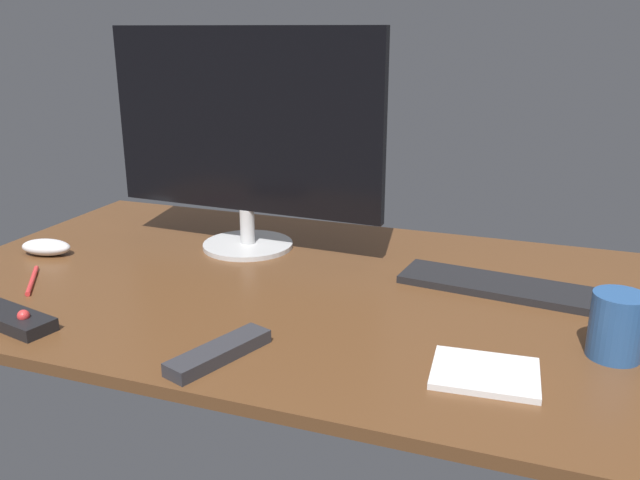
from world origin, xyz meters
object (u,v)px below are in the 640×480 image
object	(u,v)px
keyboard	(497,286)
notepad	(485,373)
tv_remote	(219,352)
monitor	(244,132)
media_remote	(13,319)
pen	(32,280)
coffee_mug	(617,326)
computer_mouse	(46,247)

from	to	relation	value
keyboard	notepad	xyz separation A→B (cm)	(1.69, -33.95, -0.24)
keyboard	tv_remote	distance (cm)	55.34
monitor	notepad	size ratio (longest dim) A/B	4.22
media_remote	pen	distance (cm)	19.71
tv_remote	coffee_mug	xyz separation A→B (cm)	(54.84, 20.71, 3.96)
media_remote	notepad	size ratio (longest dim) A/B	1.17
coffee_mug	pen	xyz separation A→B (cm)	(-103.41, -5.73, -4.55)
tv_remote	keyboard	bearing A→B (deg)	-20.81
tv_remote	notepad	distance (cm)	38.51
tv_remote	pen	xyz separation A→B (cm)	(-48.56, 14.98, -0.59)
notepad	monitor	bearing A→B (deg)	144.42
media_remote	pen	size ratio (longest dim) A/B	1.18
tv_remote	notepad	size ratio (longest dim) A/B	1.19
computer_mouse	tv_remote	distance (cm)	64.54
computer_mouse	media_remote	world-z (taller)	same
media_remote	tv_remote	bearing A→B (deg)	14.74
pen	computer_mouse	bearing A→B (deg)	176.18
keyboard	coffee_mug	world-z (taller)	coffee_mug
monitor	keyboard	distance (cm)	60.67
coffee_mug	notepad	bearing A→B (deg)	-143.82
keyboard	tv_remote	world-z (taller)	tv_remote
keyboard	monitor	bearing A→B (deg)	-179.90
monitor	media_remote	xyz separation A→B (cm)	(-18.60, -49.91, -24.66)
computer_mouse	pen	size ratio (longest dim) A/B	0.75
tv_remote	computer_mouse	bearing A→B (deg)	82.85
tv_remote	notepad	bearing A→B (deg)	-58.11
media_remote	tv_remote	distance (cm)	37.54
monitor	keyboard	world-z (taller)	monitor
notepad	pen	bearing A→B (deg)	175.45
monitor	coffee_mug	size ratio (longest dim) A/B	6.24
notepad	pen	xyz separation A→B (cm)	(-86.20, 6.86, -0.03)
pen	media_remote	bearing A→B (deg)	-2.19
computer_mouse	tv_remote	xyz separation A→B (cm)	(57.58, -29.15, -0.67)
monitor	pen	distance (cm)	51.47
monitor	media_remote	size ratio (longest dim) A/B	3.61
notepad	computer_mouse	bearing A→B (deg)	167.55
computer_mouse	coffee_mug	xyz separation A→B (cm)	(112.42, -8.43, 3.29)
coffee_mug	pen	bearing A→B (deg)	-176.83
monitor	coffee_mug	bearing A→B (deg)	-17.75
media_remote	coffee_mug	xyz separation A→B (cm)	(92.36, 22.04, 3.88)
media_remote	notepad	bearing A→B (deg)	19.89
media_remote	coffee_mug	world-z (taller)	coffee_mug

